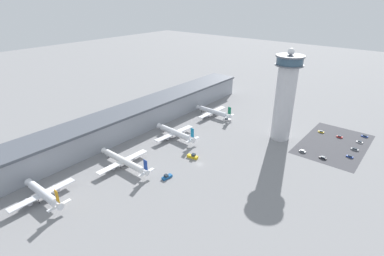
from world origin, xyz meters
name	(u,v)px	position (x,y,z in m)	size (l,w,h in m)	color
ground_plane	(199,164)	(0.00, 0.00, 0.00)	(1000.00, 1000.00, 0.00)	gray
terminal_building	(124,122)	(0.00, 70.00, 9.15)	(263.13, 25.00, 18.10)	#9399A3
control_tower	(285,96)	(65.31, -22.68, 31.91)	(18.53, 18.53, 63.59)	#BCBCC1
parking_lot_surface	(334,144)	(79.97, -56.21, 0.00)	(64.00, 40.00, 0.01)	#424247
airplane_gate_alpha	(43,194)	(-76.95, 39.19, 4.27)	(33.59, 32.20, 13.13)	silver
airplane_gate_bravo	(124,161)	(-30.71, 33.51, 3.83)	(35.52, 41.54, 11.89)	white
airplane_gate_charlie	(175,133)	(17.80, 35.93, 3.95)	(34.57, 36.48, 12.79)	white
airplane_gate_delta	(213,112)	(68.79, 38.67, 4.07)	(32.77, 34.92, 12.11)	silver
service_truck_catering	(193,156)	(3.33, 8.00, 1.07)	(3.48, 7.37, 3.07)	black
service_truck_fuel	(227,120)	(67.87, 23.92, 0.86)	(6.47, 5.83, 2.48)	black
service_truck_baggage	(167,177)	(-23.53, 5.09, 0.86)	(6.50, 3.15, 2.50)	black
car_maroon_suv	(360,142)	(93.04, -69.47, 0.54)	(1.90, 4.21, 1.40)	black
car_grey_coupe	(302,151)	(54.53, -43.38, 0.61)	(1.87, 4.16, 1.57)	black
car_red_hatchback	(323,158)	(54.31, -56.58, 0.59)	(1.91, 4.42, 1.52)	black
car_white_wagon	(340,137)	(93.04, -56.27, 0.60)	(1.74, 4.07, 1.55)	black
car_navy_sedan	(321,132)	(93.37, -43.17, 0.57)	(1.80, 4.23, 1.47)	black
car_silver_sedan	(355,149)	(79.37, -69.46, 0.56)	(2.01, 4.81, 1.46)	black
car_yellow_taxi	(350,156)	(66.99, -69.33, 0.59)	(1.85, 4.15, 1.53)	black
car_black_suv	(365,136)	(105.64, -70.17, 0.55)	(1.82, 4.55, 1.42)	black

